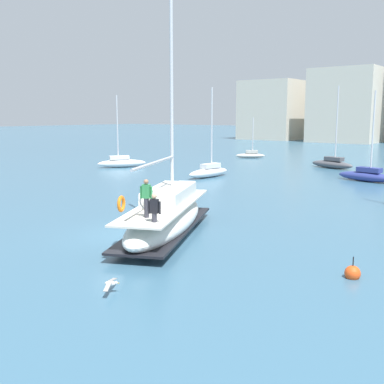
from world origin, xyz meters
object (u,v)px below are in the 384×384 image
object	(u,v)px
seagull	(111,283)
mooring_buoy	(353,273)
main_sailboat	(166,216)
moored_sloop_near	(122,162)
moored_catamaran	(366,175)
moored_cutter_right	(251,155)
moored_ketch_distant	(209,171)
moored_sloop_far	(332,163)

from	to	relation	value
seagull	mooring_buoy	xyz separation A→B (m)	(5.62, 6.08, -0.14)
main_sailboat	seagull	distance (m)	7.41
moored_sloop_near	moored_catamaran	xyz separation A→B (m)	(24.45, 5.19, -0.01)
moored_cutter_right	moored_ketch_distant	xyz separation A→B (m)	(6.79, -18.79, 0.13)
main_sailboat	moored_catamaran	size ratio (longest dim) A/B	1.87
moored_cutter_right	mooring_buoy	bearing A→B (deg)	-54.85
moored_cutter_right	moored_ketch_distant	bearing A→B (deg)	-70.14
moored_catamaran	moored_sloop_near	bearing A→B (deg)	-168.01
moored_cutter_right	mooring_buoy	distance (m)	45.56
moored_sloop_far	mooring_buoy	bearing A→B (deg)	-67.66
main_sailboat	moored_ketch_distant	size ratio (longest dim) A/B	1.77
moored_ketch_distant	moored_cutter_right	bearing A→B (deg)	109.86
seagull	mooring_buoy	size ratio (longest dim) A/B	1.22
main_sailboat	moored_sloop_near	xyz separation A→B (m)	(-22.68, 18.75, -0.35)
moored_catamaran	mooring_buoy	bearing A→B (deg)	-73.55
main_sailboat	moored_sloop_far	xyz separation A→B (m)	(-4.26, 31.74, -0.34)
moored_sloop_near	mooring_buoy	bearing A→B (deg)	-31.29
main_sailboat	moored_ketch_distant	distance (m)	20.79
mooring_buoy	moored_sloop_far	bearing A→B (deg)	112.34
mooring_buoy	moored_sloop_near	bearing A→B (deg)	148.71
moored_sloop_far	moored_ketch_distant	bearing A→B (deg)	-114.21
moored_sloop_near	seagull	distance (m)	36.33
moored_ketch_distant	mooring_buoy	size ratio (longest dim) A/B	9.18
moored_catamaran	moored_ketch_distant	bearing A→B (deg)	-153.94
moored_cutter_right	moored_ketch_distant	distance (m)	19.98
moored_catamaran	moored_cutter_right	world-z (taller)	moored_catamaran
moored_sloop_near	moored_ketch_distant	world-z (taller)	moored_ketch_distant
moored_sloop_near	moored_sloop_far	xyz separation A→B (m)	(18.42, 12.99, 0.01)
seagull	moored_ketch_distant	bearing A→B (deg)	119.38
moored_sloop_far	seagull	bearing A→B (deg)	-78.75
moored_sloop_near	moored_sloop_far	distance (m)	22.54
main_sailboat	mooring_buoy	world-z (taller)	main_sailboat
moored_sloop_far	mooring_buoy	size ratio (longest dim) A/B	9.79
moored_ketch_distant	seagull	world-z (taller)	moored_ketch_distant
moored_sloop_near	mooring_buoy	size ratio (longest dim) A/B	8.75
moored_sloop_near	moored_ketch_distant	size ratio (longest dim) A/B	0.95
moored_sloop_near	moored_sloop_far	bearing A→B (deg)	35.19
moored_sloop_near	moored_sloop_far	world-z (taller)	moored_sloop_far
main_sailboat	moored_cutter_right	world-z (taller)	main_sailboat
main_sailboat	moored_catamaran	distance (m)	24.01
moored_sloop_near	moored_ketch_distant	xyz separation A→B (m)	(12.23, -0.78, 0.00)
moored_cutter_right	moored_sloop_far	bearing A→B (deg)	-21.12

